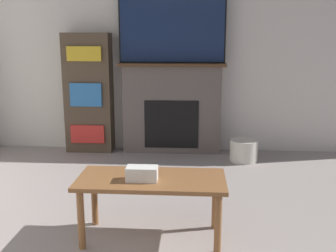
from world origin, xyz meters
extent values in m
cube|color=silver|center=(0.00, 4.75, 1.35)|extent=(6.25, 0.06, 2.70)
cube|color=#605651|center=(-0.16, 4.61, 0.56)|extent=(1.25, 0.22, 1.11)
cube|color=black|center=(-0.16, 4.50, 0.39)|extent=(0.68, 0.01, 0.61)
cube|color=#4C331E|center=(-0.16, 4.59, 1.13)|extent=(1.35, 0.28, 0.04)
cube|color=black|center=(-0.16, 4.59, 1.56)|extent=(1.32, 0.03, 0.81)
cube|color=#19284C|center=(-0.16, 4.58, 1.56)|extent=(1.28, 0.01, 0.78)
cube|color=brown|center=(-0.18, 2.31, 0.46)|extent=(1.07, 0.49, 0.03)
cylinder|color=brown|center=(-0.65, 2.12, 0.22)|extent=(0.05, 0.05, 0.44)
cylinder|color=brown|center=(0.30, 2.12, 0.22)|extent=(0.05, 0.05, 0.44)
cylinder|color=brown|center=(-0.65, 2.49, 0.22)|extent=(0.05, 0.05, 0.44)
cylinder|color=brown|center=(0.30, 2.49, 0.22)|extent=(0.05, 0.05, 0.44)
cube|color=white|center=(-0.24, 2.25, 0.52)|extent=(0.22, 0.12, 0.10)
cube|color=black|center=(-0.33, 2.42, 0.48)|extent=(0.04, 0.15, 0.02)
cube|color=#4C3D2D|center=(-1.23, 4.59, 0.76)|extent=(0.60, 0.26, 1.52)
cube|color=red|center=(-1.23, 4.45, 0.25)|extent=(0.43, 0.03, 0.23)
cube|color=#2D70B7|center=(-1.23, 4.45, 0.76)|extent=(0.40, 0.03, 0.29)
cube|color=gold|center=(-1.23, 4.45, 1.27)|extent=(0.43, 0.03, 0.18)
cylinder|color=silver|center=(0.73, 4.26, 0.13)|extent=(0.33, 0.33, 0.26)
camera|label=1|loc=(0.13, -0.36, 1.45)|focal=42.00mm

